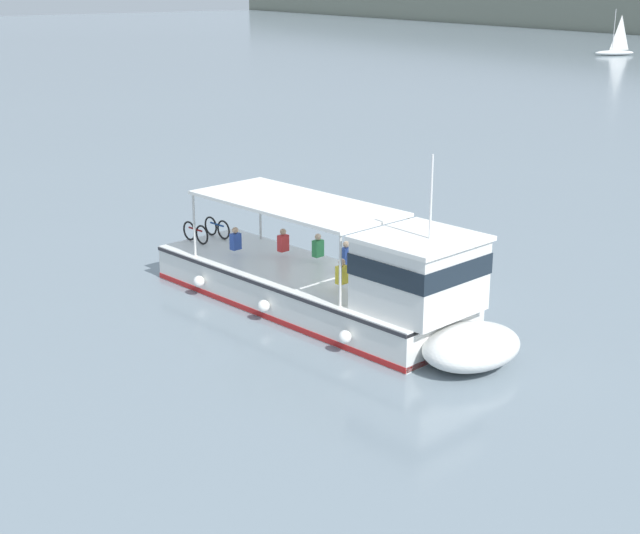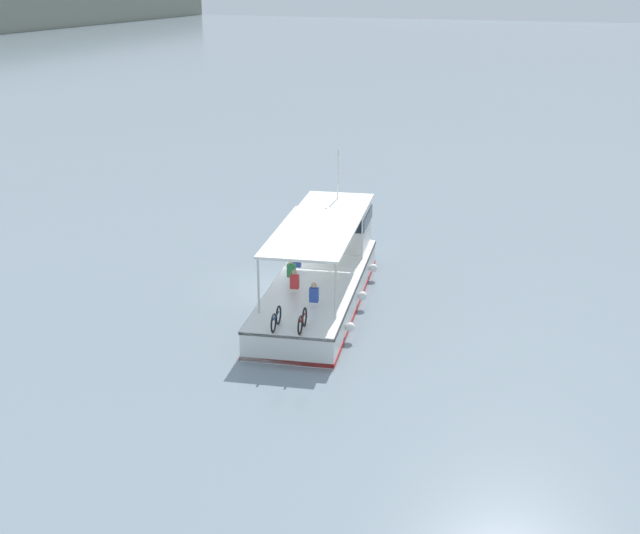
% 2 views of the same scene
% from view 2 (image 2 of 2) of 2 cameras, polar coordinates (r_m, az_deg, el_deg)
% --- Properties ---
extents(ground_plane, '(400.00, 400.00, 0.00)m').
position_cam_2_polar(ground_plane, '(35.05, -2.57, -1.40)').
color(ground_plane, gray).
extents(ferry_main, '(13.04, 5.21, 5.32)m').
position_cam_2_polar(ferry_main, '(34.28, 0.32, -0.05)').
color(ferry_main, white).
rests_on(ferry_main, ground).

